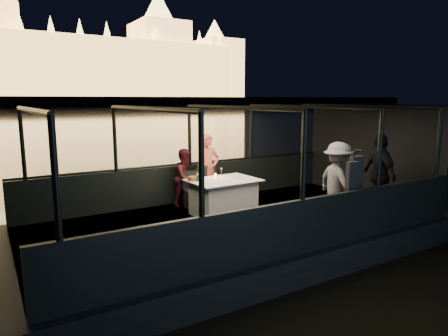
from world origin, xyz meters
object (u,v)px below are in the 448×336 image
passenger_dark (379,175)px  passenger_stripe (338,180)px  person_woman_coral (208,173)px  dining_table_central (223,197)px  chair_port_right (212,187)px  coat_stand (352,186)px  person_man_maroon (186,174)px  wine_bottle (198,174)px  chair_port_left (194,189)px

passenger_dark → passenger_stripe: bearing=-76.0°
person_woman_coral → passenger_dark: passenger_dark is taller
dining_table_central → chair_port_right: chair_port_right is taller
chair_port_right → coat_stand: size_ratio=0.58×
person_woman_coral → person_man_maroon: person_woman_coral is taller
wine_bottle → dining_table_central: bearing=-16.1°
person_woman_coral → wine_bottle: person_woman_coral is taller
coat_stand → person_man_maroon: (-1.72, 3.40, -0.15)m
dining_table_central → wine_bottle: size_ratio=4.49×
dining_table_central → passenger_dark: (2.91, -1.67, 0.47)m
person_man_maroon → passenger_dark: bearing=-63.2°
person_woman_coral → passenger_stripe: size_ratio=1.02×
chair_port_left → passenger_dark: passenger_dark is taller
person_man_maroon → person_woman_coral: bearing=-35.6°
dining_table_central → wine_bottle: wine_bottle is taller
person_man_maroon → passenger_dark: 4.28m
dining_table_central → passenger_stripe: 2.40m
passenger_dark → wine_bottle: size_ratio=5.38×
chair_port_left → chair_port_right: size_ratio=0.89×
coat_stand → passenger_stripe: coat_stand is taller
person_woman_coral → passenger_stripe: 3.02m
passenger_dark → wine_bottle: passenger_dark is taller
person_woman_coral → passenger_stripe: bearing=-58.3°
chair_port_right → dining_table_central: bearing=-110.3°
chair_port_left → passenger_dark: 4.06m
dining_table_central → person_woman_coral: size_ratio=0.87×
person_man_maroon → passenger_dark: (3.28, -2.75, 0.10)m
passenger_stripe → passenger_dark: bearing=-81.6°
chair_port_left → person_man_maroon: size_ratio=0.61×
chair_port_right → wine_bottle: size_ratio=2.88×
dining_table_central → wine_bottle: bearing=163.9°
chair_port_right → passenger_stripe: passenger_stripe is taller
chair_port_right → person_man_maroon: (-0.50, 0.37, 0.30)m
chair_port_left → passenger_stripe: bearing=-42.1°
passenger_dark → person_man_maroon: bearing=-112.7°
person_woman_coral → chair_port_left: bearing=-157.5°
wine_bottle → person_man_maroon: bearing=80.2°
person_man_maroon → passenger_stripe: 3.41m
dining_table_central → person_woman_coral: bearing=81.2°
coat_stand → person_woman_coral: 3.50m
chair_port_left → person_woman_coral: person_woman_coral is taller
chair_port_right → passenger_dark: passenger_dark is taller
dining_table_central → person_man_maroon: size_ratio=1.08×
coat_stand → passenger_dark: passenger_dark is taller
wine_bottle → chair_port_left: bearing=70.4°
chair_port_right → person_woman_coral: 0.40m
chair_port_left → chair_port_right: bearing=-1.7°
person_woman_coral → dining_table_central: bearing=-98.8°
coat_stand → person_man_maroon: coat_stand is taller
person_woman_coral → passenger_dark: (2.76, -2.64, 0.10)m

